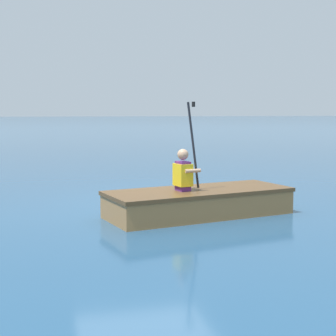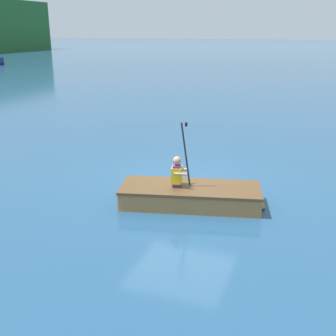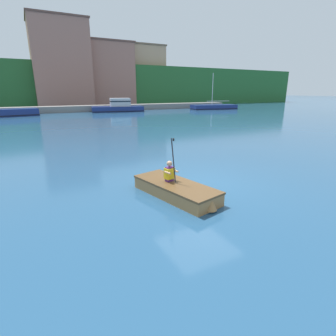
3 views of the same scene
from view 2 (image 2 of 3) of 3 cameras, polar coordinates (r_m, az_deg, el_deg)
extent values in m
plane|color=navy|center=(10.29, 1.93, -1.90)|extent=(300.00, 300.00, 0.00)
cube|color=#A3703D|center=(8.91, 3.03, -3.75)|extent=(1.68, 3.05, 0.42)
cube|color=brown|center=(8.85, 3.05, -2.68)|extent=(1.73, 3.09, 0.06)
cube|color=brown|center=(8.85, 3.05, -2.74)|extent=(1.40, 2.61, 0.02)
cone|color=#A3703D|center=(8.93, 11.94, -3.95)|extent=(0.45, 0.45, 0.38)
cube|color=#A3703D|center=(8.87, 1.66, -2.75)|extent=(1.02, 0.38, 0.03)
cube|color=#592672|center=(8.78, 1.20, -1.04)|extent=(0.27, 0.21, 0.45)
cube|color=yellow|center=(8.77, 1.20, -0.91)|extent=(0.33, 0.27, 0.34)
sphere|color=tan|center=(8.68, 1.22, 1.03)|extent=(0.17, 0.17, 0.17)
cylinder|color=tan|center=(8.60, 1.71, -0.82)|extent=(0.11, 0.27, 0.06)
cylinder|color=tan|center=(8.88, 1.88, -0.19)|extent=(0.11, 0.27, 0.06)
cylinder|color=#232328|center=(8.62, 2.41, 1.83)|extent=(0.09, 0.23, 1.33)
cylinder|color=black|center=(8.46, 2.47, 5.93)|extent=(0.05, 0.05, 0.08)
camera|label=1|loc=(5.09, -61.15, -14.00)|focal=55.00mm
camera|label=3|loc=(5.96, 64.32, 3.81)|focal=28.00mm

